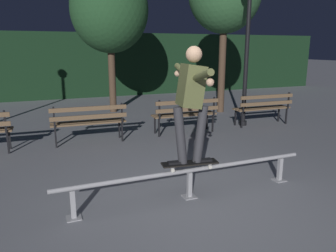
{
  "coord_description": "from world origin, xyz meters",
  "views": [
    {
      "loc": [
        -1.87,
        -3.51,
        2.04
      ],
      "look_at": [
        0.0,
        1.09,
        0.85
      ],
      "focal_mm": 34.85,
      "sensor_mm": 36.0,
      "label": 1
    }
  ],
  "objects_px": {
    "tree_behind_benches": "(109,10)",
    "lamp_post_right": "(248,30)",
    "park_bench_right_center": "(186,112)",
    "skateboard": "(190,163)",
    "park_bench_left_center": "(89,120)",
    "park_bench_rightmost": "(264,106)",
    "skateboarder": "(191,96)",
    "grind_rail": "(190,175)"
  },
  "relations": [
    {
      "from": "skateboarder",
      "to": "park_bench_left_center",
      "type": "xyz_separation_m",
      "value": [
        -0.88,
        3.2,
        -0.9
      ]
    },
    {
      "from": "tree_behind_benches",
      "to": "lamp_post_right",
      "type": "distance_m",
      "value": 4.35
    },
    {
      "from": "tree_behind_benches",
      "to": "lamp_post_right",
      "type": "height_order",
      "value": "tree_behind_benches"
    },
    {
      "from": "grind_rail",
      "to": "park_bench_rightmost",
      "type": "relative_size",
      "value": 2.3
    },
    {
      "from": "skateboard",
      "to": "park_bench_left_center",
      "type": "bearing_deg",
      "value": 105.26
    },
    {
      "from": "park_bench_right_center",
      "to": "skateboarder",
      "type": "bearing_deg",
      "value": -114.04
    },
    {
      "from": "skateboard",
      "to": "lamp_post_right",
      "type": "height_order",
      "value": "lamp_post_right"
    },
    {
      "from": "grind_rail",
      "to": "park_bench_right_center",
      "type": "xyz_separation_m",
      "value": [
        1.43,
        3.2,
        0.21
      ]
    },
    {
      "from": "skateboard",
      "to": "park_bench_right_center",
      "type": "relative_size",
      "value": 0.5
    },
    {
      "from": "park_bench_right_center",
      "to": "park_bench_rightmost",
      "type": "relative_size",
      "value": 1.0
    },
    {
      "from": "skateboard",
      "to": "skateboarder",
      "type": "xyz_separation_m",
      "value": [
        0.0,
        -0.0,
        0.94
      ]
    },
    {
      "from": "tree_behind_benches",
      "to": "park_bench_rightmost",
      "type": "bearing_deg",
      "value": -46.13
    },
    {
      "from": "lamp_post_right",
      "to": "skateboarder",
      "type": "bearing_deg",
      "value": -133.56
    },
    {
      "from": "skateboard",
      "to": "park_bench_rightmost",
      "type": "bearing_deg",
      "value": 40.6
    },
    {
      "from": "park_bench_rightmost",
      "to": "tree_behind_benches",
      "type": "height_order",
      "value": "tree_behind_benches"
    },
    {
      "from": "lamp_post_right",
      "to": "tree_behind_benches",
      "type": "bearing_deg",
      "value": 131.2
    },
    {
      "from": "park_bench_left_center",
      "to": "lamp_post_right",
      "type": "distance_m",
      "value": 4.57
    },
    {
      "from": "park_bench_left_center",
      "to": "grind_rail",
      "type": "bearing_deg",
      "value": -74.76
    },
    {
      "from": "skateboarder",
      "to": "grind_rail",
      "type": "bearing_deg",
      "value": 174.18
    },
    {
      "from": "skateboard",
      "to": "skateboarder",
      "type": "height_order",
      "value": "skateboarder"
    },
    {
      "from": "skateboarder",
      "to": "tree_behind_benches",
      "type": "bearing_deg",
      "value": 86.35
    },
    {
      "from": "park_bench_left_center",
      "to": "lamp_post_right",
      "type": "relative_size",
      "value": 0.41
    },
    {
      "from": "grind_rail",
      "to": "park_bench_right_center",
      "type": "height_order",
      "value": "park_bench_right_center"
    },
    {
      "from": "park_bench_left_center",
      "to": "park_bench_right_center",
      "type": "relative_size",
      "value": 1.0
    },
    {
      "from": "park_bench_left_center",
      "to": "lamp_post_right",
      "type": "xyz_separation_m",
      "value": [
        4.13,
        0.21,
        1.94
      ]
    },
    {
      "from": "park_bench_rightmost",
      "to": "lamp_post_right",
      "type": "distance_m",
      "value": 2.02
    },
    {
      "from": "skateboard",
      "to": "park_bench_left_center",
      "type": "xyz_separation_m",
      "value": [
        -0.87,
        3.2,
        0.04
      ]
    },
    {
      "from": "park_bench_right_center",
      "to": "tree_behind_benches",
      "type": "distance_m",
      "value": 4.46
    },
    {
      "from": "grind_rail",
      "to": "park_bench_rightmost",
      "type": "distance_m",
      "value": 4.93
    },
    {
      "from": "tree_behind_benches",
      "to": "lamp_post_right",
      "type": "bearing_deg",
      "value": -48.8
    },
    {
      "from": "park_bench_right_center",
      "to": "grind_rail",
      "type": "bearing_deg",
      "value": -114.1
    },
    {
      "from": "grind_rail",
      "to": "tree_behind_benches",
      "type": "distance_m",
      "value": 7.25
    },
    {
      "from": "grind_rail",
      "to": "skateboard",
      "type": "bearing_deg",
      "value": 0.0
    },
    {
      "from": "skateboard",
      "to": "park_bench_right_center",
      "type": "distance_m",
      "value": 3.51
    },
    {
      "from": "skateboard",
      "to": "park_bench_left_center",
      "type": "distance_m",
      "value": 3.32
    },
    {
      "from": "park_bench_left_center",
      "to": "park_bench_rightmost",
      "type": "bearing_deg",
      "value": 0.0
    },
    {
      "from": "park_bench_rightmost",
      "to": "lamp_post_right",
      "type": "bearing_deg",
      "value": 156.06
    },
    {
      "from": "lamp_post_right",
      "to": "skateboard",
      "type": "bearing_deg",
      "value": -133.59
    },
    {
      "from": "tree_behind_benches",
      "to": "lamp_post_right",
      "type": "xyz_separation_m",
      "value": [
        2.83,
        -3.23,
        -0.7
      ]
    },
    {
      "from": "park_bench_rightmost",
      "to": "grind_rail",
      "type": "bearing_deg",
      "value": -139.41
    },
    {
      "from": "park_bench_rightmost",
      "to": "park_bench_right_center",
      "type": "bearing_deg",
      "value": 180.0
    },
    {
      "from": "park_bench_rightmost",
      "to": "tree_behind_benches",
      "type": "bearing_deg",
      "value": 133.87
    }
  ]
}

